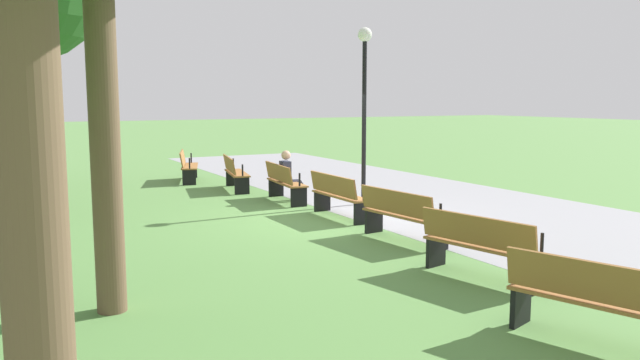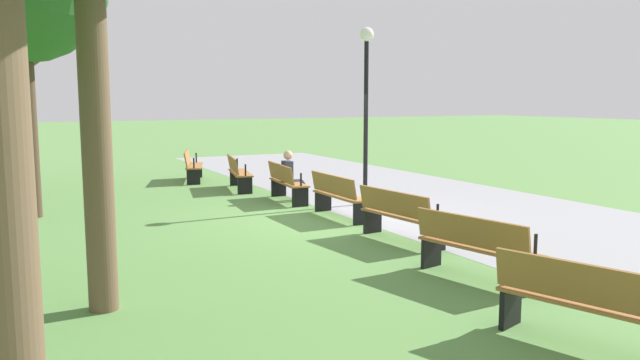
{
  "view_description": "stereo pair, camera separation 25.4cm",
  "coord_description": "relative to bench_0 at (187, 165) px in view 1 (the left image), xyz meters",
  "views": [
    {
      "loc": [
        10.8,
        -6.26,
        2.4
      ],
      "look_at": [
        0.0,
        -0.49,
        0.8
      ],
      "focal_mm": 34.92,
      "sensor_mm": 36.0,
      "label": 1
    },
    {
      "loc": [
        10.91,
        -6.03,
        2.4
      ],
      "look_at": [
        0.0,
        -0.49,
        0.8
      ],
      "focal_mm": 34.92,
      "sensor_mm": 36.0,
      "label": 2
    }
  ],
  "objects": [
    {
      "name": "bench_1",
      "position": [
        2.28,
        0.61,
        0.0
      ],
      "size": [
        1.82,
        0.83,
        0.89
      ],
      "rotation": [
        0.0,
        0.0,
        -0.21
      ],
      "color": "#996633",
      "rests_on": "ground"
    },
    {
      "name": "bench_3",
      "position": [
        6.97,
        1.1,
        0.0
      ],
      "size": [
        1.76,
        0.47,
        0.89
      ],
      "color": "#996633",
      "rests_on": "ground"
    },
    {
      "name": "person_seated",
      "position": [
        4.58,
        1.12,
        0.16
      ],
      "size": [
        0.36,
        0.54,
        1.2
      ],
      "rotation": [
        0.0,
        0.0,
        -0.11
      ],
      "color": "#2D3347",
      "rests_on": "ground"
    },
    {
      "name": "ground_plane",
      "position": [
        6.97,
        1.17,
        -0.47
      ],
      "size": [
        120.0,
        120.0,
        0.0
      ],
      "primitive_type": "plane",
      "color": "#5B8C47"
    },
    {
      "name": "bench_4",
      "position": [
        9.32,
        0.98,
        0.0
      ],
      "size": [
        1.8,
        0.65,
        0.89
      ],
      "rotation": [
        0.0,
        0.0,
        0.11
      ],
      "color": "#996633",
      "rests_on": "ground"
    },
    {
      "name": "path_paving",
      "position": [
        6.97,
        4.15,
        -0.47
      ],
      "size": [
        28.48,
        5.74,
        0.01
      ],
      "primitive_type": "cube",
      "color": "#939399",
      "rests_on": "ground"
    },
    {
      "name": "lamp_post",
      "position": [
        5.79,
        2.44,
        2.3
      ],
      "size": [
        0.32,
        0.32,
        3.98
      ],
      "color": "black",
      "rests_on": "ground"
    },
    {
      "name": "bench_6",
      "position": [
        13.93,
        0.0,
        0.0
      ],
      "size": [
        1.82,
        0.99,
        0.89
      ],
      "rotation": [
        0.0,
        0.0,
        0.32
      ],
      "color": "#996633",
      "rests_on": "ground"
    },
    {
      "name": "bench_0",
      "position": [
        0.0,
        0.0,
        0.0
      ],
      "size": [
        1.82,
        0.99,
        0.89
      ],
      "rotation": [
        0.0,
        0.0,
        -0.32
      ],
      "color": "#996633",
      "rests_on": "ground"
    },
    {
      "name": "bench_5",
      "position": [
        11.65,
        0.61,
        0.0
      ],
      "size": [
        1.82,
        0.83,
        0.89
      ],
      "rotation": [
        0.0,
        0.0,
        0.21
      ],
      "color": "#996633",
      "rests_on": "ground"
    },
    {
      "name": "bench_2",
      "position": [
        4.61,
        0.98,
        0.0
      ],
      "size": [
        1.8,
        0.65,
        0.89
      ],
      "rotation": [
        0.0,
        0.0,
        -0.11
      ],
      "color": "#996633",
      "rests_on": "ground"
    }
  ]
}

